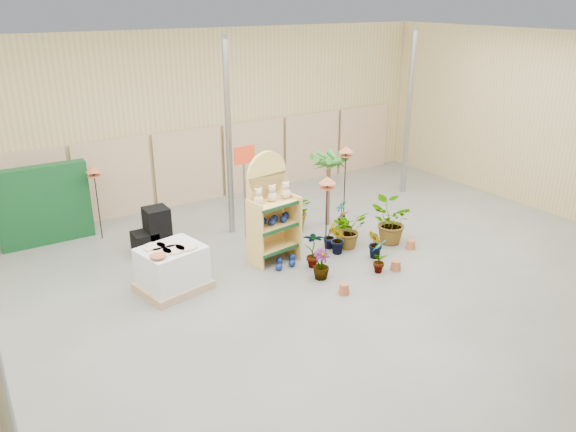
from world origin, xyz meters
name	(u,v)px	position (x,y,z in m)	size (l,w,h in m)	color
room	(291,169)	(0.00, 0.91, 2.21)	(15.20, 12.10, 4.70)	#5B5B54
display_shelf	(270,211)	(0.03, 1.79, 1.06)	(1.05, 0.74, 2.33)	#DAAF5A
teddy_bears	(273,194)	(0.06, 1.68, 1.47)	(0.86, 0.22, 0.36)	beige
gazing_balls_shelf	(273,220)	(0.03, 1.66, 0.91)	(0.86, 0.29, 0.16)	navy
gazing_balls_floor	(286,262)	(0.11, 1.30, 0.07)	(0.63, 0.39, 0.15)	navy
pallet_stack	(172,269)	(-2.24, 1.59, 0.44)	(1.41, 1.25, 0.91)	tan
charcoal_planters	(153,234)	(-1.95, 3.43, 0.42)	(0.80, 0.50, 1.00)	black
trellis_stock	(43,205)	(-3.80, 5.20, 0.90)	(2.00, 0.30, 1.80)	#0C3D19
offer_sign	(245,173)	(0.10, 2.98, 1.57)	(0.50, 0.08, 2.20)	gray
bird_table_front	(327,183)	(0.88, 0.95, 1.77)	(0.34, 0.34, 1.90)	black
bird_table_right	(346,152)	(2.43, 2.33, 1.87)	(0.34, 0.34, 2.01)	black
bird_table_back	(94,171)	(-2.72, 4.77, 1.62)	(0.34, 0.34, 1.75)	black
palm	(329,160)	(2.18, 2.65, 1.63)	(0.70, 0.70, 1.90)	brown
potted_plant_0	(313,249)	(0.56, 0.94, 0.41)	(0.43, 0.29, 0.82)	#2B691F
potted_plant_1	(338,240)	(1.36, 1.15, 0.33)	(0.37, 0.30, 0.67)	#2B691F
potted_plant_2	(349,229)	(1.79, 1.33, 0.43)	(0.77, 0.67, 0.85)	#2B691F
potted_plant_3	(344,225)	(1.94, 1.69, 0.37)	(0.42, 0.42, 0.75)	#2B691F
potted_plant_4	(341,214)	(2.40, 2.38, 0.33)	(0.34, 0.23, 0.65)	#2B691F
potted_plant_5	(329,236)	(1.41, 1.53, 0.29)	(0.32, 0.25, 0.57)	#2B691F
potted_plant_6	(295,211)	(1.28, 2.74, 0.51)	(0.92, 0.80, 1.02)	#2B691F
potted_plant_7	(321,265)	(0.39, 0.43, 0.30)	(0.34, 0.34, 0.61)	#2B691F
potted_plant_8	(379,255)	(1.54, 0.03, 0.37)	(0.39, 0.26, 0.74)	#2B691F
potted_plant_9	(376,244)	(1.91, 0.55, 0.33)	(0.36, 0.29, 0.66)	#2B691F
potted_plant_10	(389,222)	(2.69, 1.02, 0.51)	(0.92, 0.80, 1.02)	#2B691F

